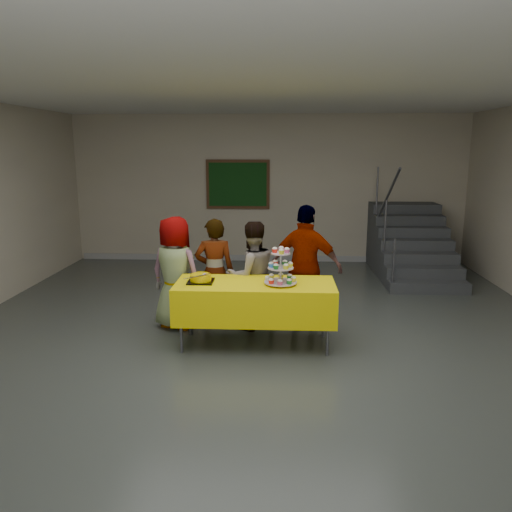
{
  "coord_description": "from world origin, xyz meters",
  "views": [
    {
      "loc": [
        0.26,
        -5.28,
        2.32
      ],
      "look_at": [
        -0.03,
        0.59,
        1.05
      ],
      "focal_mm": 35.0,
      "sensor_mm": 36.0,
      "label": 1
    }
  ],
  "objects_px": {
    "bear_cake": "(201,277)",
    "staircase": "(409,247)",
    "schoolchild_b": "(215,272)",
    "noticeboard": "(238,184)",
    "schoolchild_d": "(306,267)",
    "schoolchild_c": "(252,276)",
    "bake_table": "(255,300)",
    "schoolchild_a": "(175,273)",
    "cupcake_stand": "(281,270)"
  },
  "relations": [
    {
      "from": "bear_cake",
      "to": "staircase",
      "type": "distance_m",
      "value": 5.05
    },
    {
      "from": "bake_table",
      "to": "schoolchild_d",
      "type": "relative_size",
      "value": 1.16
    },
    {
      "from": "bake_table",
      "to": "bear_cake",
      "type": "height_order",
      "value": "bear_cake"
    },
    {
      "from": "schoolchild_a",
      "to": "schoolchild_d",
      "type": "bearing_deg",
      "value": -155.36
    },
    {
      "from": "cupcake_stand",
      "to": "schoolchild_a",
      "type": "relative_size",
      "value": 0.3
    },
    {
      "from": "schoolchild_b",
      "to": "staircase",
      "type": "height_order",
      "value": "staircase"
    },
    {
      "from": "schoolchild_c",
      "to": "noticeboard",
      "type": "bearing_deg",
      "value": -107.05
    },
    {
      "from": "bake_table",
      "to": "noticeboard",
      "type": "relative_size",
      "value": 1.45
    },
    {
      "from": "schoolchild_a",
      "to": "staircase",
      "type": "relative_size",
      "value": 0.62
    },
    {
      "from": "bear_cake",
      "to": "schoolchild_a",
      "type": "height_order",
      "value": "schoolchild_a"
    },
    {
      "from": "bake_table",
      "to": "schoolchild_b",
      "type": "bearing_deg",
      "value": 129.22
    },
    {
      "from": "noticeboard",
      "to": "staircase",
      "type": "bearing_deg",
      "value": -14.13
    },
    {
      "from": "schoolchild_c",
      "to": "staircase",
      "type": "xyz_separation_m",
      "value": [
        2.8,
        3.17,
        -0.22
      ]
    },
    {
      "from": "schoolchild_c",
      "to": "staircase",
      "type": "bearing_deg",
      "value": -155.85
    },
    {
      "from": "schoolchild_c",
      "to": "schoolchild_d",
      "type": "relative_size",
      "value": 0.88
    },
    {
      "from": "cupcake_stand",
      "to": "noticeboard",
      "type": "relative_size",
      "value": 0.34
    },
    {
      "from": "schoolchild_c",
      "to": "schoolchild_d",
      "type": "height_order",
      "value": "schoolchild_d"
    },
    {
      "from": "schoolchild_d",
      "to": "noticeboard",
      "type": "height_order",
      "value": "noticeboard"
    },
    {
      "from": "bake_table",
      "to": "schoolchild_b",
      "type": "distance_m",
      "value": 0.92
    },
    {
      "from": "schoolchild_a",
      "to": "schoolchild_b",
      "type": "xyz_separation_m",
      "value": [
        0.49,
        0.15,
        -0.02
      ]
    },
    {
      "from": "schoolchild_d",
      "to": "noticeboard",
      "type": "xyz_separation_m",
      "value": [
        -1.22,
        3.92,
        0.79
      ]
    },
    {
      "from": "schoolchild_b",
      "to": "bake_table",
      "type": "bearing_deg",
      "value": 121.97
    },
    {
      "from": "cupcake_stand",
      "to": "schoolchild_b",
      "type": "distance_m",
      "value": 1.18
    },
    {
      "from": "schoolchild_b",
      "to": "schoolchild_c",
      "type": "height_order",
      "value": "schoolchild_b"
    },
    {
      "from": "staircase",
      "to": "schoolchild_a",
      "type": "bearing_deg",
      "value": -139.95
    },
    {
      "from": "cupcake_stand",
      "to": "staircase",
      "type": "bearing_deg",
      "value": 57.4
    },
    {
      "from": "bake_table",
      "to": "cupcake_stand",
      "type": "bearing_deg",
      "value": -11.7
    },
    {
      "from": "schoolchild_a",
      "to": "noticeboard",
      "type": "xyz_separation_m",
      "value": [
        0.48,
        4.03,
        0.86
      ]
    },
    {
      "from": "schoolchild_a",
      "to": "schoolchild_c",
      "type": "xyz_separation_m",
      "value": [
        0.99,
        0.02,
        -0.03
      ]
    },
    {
      "from": "schoolchild_a",
      "to": "cupcake_stand",
      "type": "bearing_deg",
      "value": 176.77
    },
    {
      "from": "schoolchild_a",
      "to": "schoolchild_b",
      "type": "distance_m",
      "value": 0.52
    },
    {
      "from": "bear_cake",
      "to": "staircase",
      "type": "xyz_separation_m",
      "value": [
        3.37,
        3.74,
        -0.34
      ]
    },
    {
      "from": "bake_table",
      "to": "staircase",
      "type": "bearing_deg",
      "value": 53.87
    },
    {
      "from": "schoolchild_b",
      "to": "noticeboard",
      "type": "bearing_deg",
      "value": -97.0
    },
    {
      "from": "bear_cake",
      "to": "cupcake_stand",
      "type": "bearing_deg",
      "value": -3.67
    },
    {
      "from": "cupcake_stand",
      "to": "schoolchild_d",
      "type": "distance_m",
      "value": 0.81
    },
    {
      "from": "bake_table",
      "to": "bear_cake",
      "type": "xyz_separation_m",
      "value": [
        -0.64,
        -0.0,
        0.27
      ]
    },
    {
      "from": "schoolchild_b",
      "to": "schoolchild_d",
      "type": "height_order",
      "value": "schoolchild_d"
    },
    {
      "from": "schoolchild_c",
      "to": "noticeboard",
      "type": "distance_m",
      "value": 4.14
    },
    {
      "from": "bake_table",
      "to": "schoolchild_b",
      "type": "relative_size",
      "value": 1.31
    },
    {
      "from": "noticeboard",
      "to": "schoolchild_c",
      "type": "bearing_deg",
      "value": -82.65
    },
    {
      "from": "schoolchild_b",
      "to": "schoolchild_c",
      "type": "xyz_separation_m",
      "value": [
        0.5,
        -0.14,
        -0.01
      ]
    },
    {
      "from": "bear_cake",
      "to": "schoolchild_a",
      "type": "bearing_deg",
      "value": 127.47
    },
    {
      "from": "schoolchild_c",
      "to": "cupcake_stand",
      "type": "bearing_deg",
      "value": 96.2
    },
    {
      "from": "cupcake_stand",
      "to": "schoolchild_c",
      "type": "xyz_separation_m",
      "value": [
        -0.37,
        0.63,
        -0.23
      ]
    },
    {
      "from": "schoolchild_a",
      "to": "noticeboard",
      "type": "relative_size",
      "value": 1.14
    },
    {
      "from": "bake_table",
      "to": "noticeboard",
      "type": "xyz_separation_m",
      "value": [
        -0.59,
        4.58,
        1.04
      ]
    },
    {
      "from": "bake_table",
      "to": "schoolchild_a",
      "type": "distance_m",
      "value": 1.21
    },
    {
      "from": "bake_table",
      "to": "noticeboard",
      "type": "distance_m",
      "value": 4.73
    },
    {
      "from": "schoolchild_d",
      "to": "staircase",
      "type": "height_order",
      "value": "staircase"
    }
  ]
}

